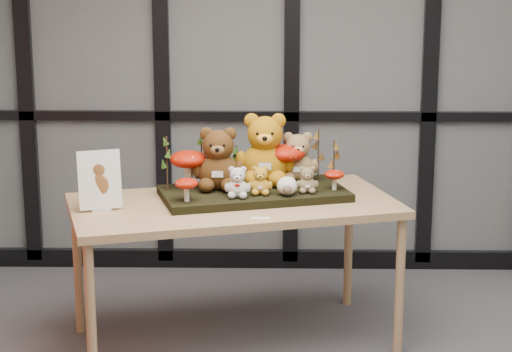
{
  "coord_description": "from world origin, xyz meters",
  "views": [
    {
      "loc": [
        -0.57,
        -3.56,
        2.08
      ],
      "look_at": [
        -0.66,
        1.16,
        0.95
      ],
      "focal_mm": 65.0,
      "sensor_mm": 36.0,
      "label": 1
    }
  ],
  "objects_px": {
    "bear_tan_back": "(298,154)",
    "mushroom_back_left": "(189,167)",
    "mushroom_back_right": "(286,162)",
    "diorama_tray": "(254,194)",
    "bear_brown_medium": "(218,155)",
    "bear_small_yellow": "(260,179)",
    "sign_holder": "(100,183)",
    "bear_white_bow": "(238,180)",
    "mushroom_front_right": "(334,179)",
    "bear_beige_small": "(307,178)",
    "plush_cream_hedgehog": "(287,185)",
    "mushroom_front_left": "(187,188)",
    "bear_pooh_yellow": "(265,145)",
    "display_table": "(234,214)"
  },
  "relations": [
    {
      "from": "bear_beige_small",
      "to": "bear_small_yellow",
      "type": "bearing_deg",
      "value": 173.13
    },
    {
      "from": "bear_brown_medium",
      "to": "sign_holder",
      "type": "relative_size",
      "value": 1.19
    },
    {
      "from": "bear_small_yellow",
      "to": "bear_white_bow",
      "type": "relative_size",
      "value": 0.93
    },
    {
      "from": "plush_cream_hedgehog",
      "to": "mushroom_back_left",
      "type": "distance_m",
      "value": 0.56
    },
    {
      "from": "bear_white_bow",
      "to": "plush_cream_hedgehog",
      "type": "xyz_separation_m",
      "value": [
        0.26,
        0.05,
        -0.04
      ]
    },
    {
      "from": "display_table",
      "to": "bear_pooh_yellow",
      "type": "bearing_deg",
      "value": 41.35
    },
    {
      "from": "bear_beige_small",
      "to": "bear_pooh_yellow",
      "type": "bearing_deg",
      "value": 121.1
    },
    {
      "from": "bear_pooh_yellow",
      "to": "bear_tan_back",
      "type": "height_order",
      "value": "bear_pooh_yellow"
    },
    {
      "from": "sign_holder",
      "to": "bear_brown_medium",
      "type": "bearing_deg",
      "value": 7.49
    },
    {
      "from": "bear_small_yellow",
      "to": "plush_cream_hedgehog",
      "type": "height_order",
      "value": "bear_small_yellow"
    },
    {
      "from": "bear_pooh_yellow",
      "to": "bear_small_yellow",
      "type": "xyz_separation_m",
      "value": [
        -0.02,
        -0.25,
        -0.13
      ]
    },
    {
      "from": "bear_brown_medium",
      "to": "bear_tan_back",
      "type": "distance_m",
      "value": 0.47
    },
    {
      "from": "diorama_tray",
      "to": "bear_small_yellow",
      "type": "height_order",
      "value": "bear_small_yellow"
    },
    {
      "from": "bear_pooh_yellow",
      "to": "plush_cream_hedgehog",
      "type": "xyz_separation_m",
      "value": [
        0.12,
        -0.27,
        -0.16
      ]
    },
    {
      "from": "plush_cream_hedgehog",
      "to": "mushroom_back_left",
      "type": "height_order",
      "value": "mushroom_back_left"
    },
    {
      "from": "mushroom_back_left",
      "to": "mushroom_front_left",
      "type": "height_order",
      "value": "mushroom_back_left"
    },
    {
      "from": "bear_tan_back",
      "to": "mushroom_front_right",
      "type": "relative_size",
      "value": 2.56
    },
    {
      "from": "bear_beige_small",
      "to": "mushroom_front_right",
      "type": "bearing_deg",
      "value": 5.19
    },
    {
      "from": "bear_beige_small",
      "to": "bear_tan_back",
      "type": "bearing_deg",
      "value": 84.05
    },
    {
      "from": "bear_pooh_yellow",
      "to": "bear_beige_small",
      "type": "bearing_deg",
      "value": -58.9
    },
    {
      "from": "diorama_tray",
      "to": "sign_holder",
      "type": "xyz_separation_m",
      "value": [
        -0.78,
        -0.28,
        0.13
      ]
    },
    {
      "from": "display_table",
      "to": "mushroom_front_right",
      "type": "xyz_separation_m",
      "value": [
        0.54,
        0.11,
        0.17
      ]
    },
    {
      "from": "bear_tan_back",
      "to": "bear_small_yellow",
      "type": "xyz_separation_m",
      "value": [
        -0.2,
        -0.3,
        -0.07
      ]
    },
    {
      "from": "bear_pooh_yellow",
      "to": "mushroom_front_left",
      "type": "xyz_separation_m",
      "value": [
        -0.4,
        -0.4,
        -0.15
      ]
    },
    {
      "from": "bear_tan_back",
      "to": "mushroom_back_left",
      "type": "height_order",
      "value": "bear_tan_back"
    },
    {
      "from": "mushroom_front_right",
      "to": "bear_pooh_yellow",
      "type": "bearing_deg",
      "value": 158.06
    },
    {
      "from": "diorama_tray",
      "to": "mushroom_back_right",
      "type": "xyz_separation_m",
      "value": [
        0.17,
        0.17,
        0.14
      ]
    },
    {
      "from": "bear_tan_back",
      "to": "sign_holder",
      "type": "xyz_separation_m",
      "value": [
        -1.02,
        -0.48,
        -0.05
      ]
    },
    {
      "from": "bear_tan_back",
      "to": "bear_white_bow",
      "type": "bearing_deg",
      "value": -148.32
    },
    {
      "from": "bear_white_bow",
      "to": "mushroom_back_right",
      "type": "distance_m",
      "value": 0.41
    },
    {
      "from": "bear_tan_back",
      "to": "sign_holder",
      "type": "bearing_deg",
      "value": -171.23
    },
    {
      "from": "sign_holder",
      "to": "diorama_tray",
      "type": "bearing_deg",
      "value": -0.17
    },
    {
      "from": "bear_beige_small",
      "to": "mushroom_back_right",
      "type": "bearing_deg",
      "value": 101.22
    },
    {
      "from": "diorama_tray",
      "to": "mushroom_front_left",
      "type": "bearing_deg",
      "value": -160.94
    },
    {
      "from": "mushroom_front_right",
      "to": "sign_holder",
      "type": "height_order",
      "value": "sign_holder"
    },
    {
      "from": "diorama_tray",
      "to": "mushroom_front_right",
      "type": "xyz_separation_m",
      "value": [
        0.44,
        0.01,
        0.08
      ]
    },
    {
      "from": "mushroom_front_left",
      "to": "plush_cream_hedgehog",
      "type": "bearing_deg",
      "value": 14.43
    },
    {
      "from": "mushroom_front_left",
      "to": "sign_holder",
      "type": "bearing_deg",
      "value": -175.72
    },
    {
      "from": "display_table",
      "to": "bear_white_bow",
      "type": "xyz_separation_m",
      "value": [
        0.02,
        -0.06,
        0.2
      ]
    },
    {
      "from": "bear_pooh_yellow",
      "to": "bear_small_yellow",
      "type": "height_order",
      "value": "bear_pooh_yellow"
    },
    {
      "from": "bear_small_yellow",
      "to": "sign_holder",
      "type": "bearing_deg",
      "value": 176.36
    },
    {
      "from": "display_table",
      "to": "plush_cream_hedgehog",
      "type": "relative_size",
      "value": 17.29
    },
    {
      "from": "diorama_tray",
      "to": "mushroom_back_left",
      "type": "bearing_deg",
      "value": 157.26
    },
    {
      "from": "bear_brown_medium",
      "to": "bear_white_bow",
      "type": "relative_size",
      "value": 2.05
    },
    {
      "from": "mushroom_back_right",
      "to": "diorama_tray",
      "type": "bearing_deg",
      "value": -135.76
    },
    {
      "from": "mushroom_front_right",
      "to": "bear_white_bow",
      "type": "bearing_deg",
      "value": -162.43
    },
    {
      "from": "plush_cream_hedgehog",
      "to": "mushroom_front_left",
      "type": "distance_m",
      "value": 0.54
    },
    {
      "from": "bear_brown_medium",
      "to": "bear_small_yellow",
      "type": "xyz_separation_m",
      "value": [
        0.23,
        -0.12,
        -0.1
      ]
    },
    {
      "from": "bear_white_bow",
      "to": "mushroom_front_left",
      "type": "distance_m",
      "value": 0.28
    },
    {
      "from": "mushroom_back_left",
      "to": "mushroom_front_left",
      "type": "xyz_separation_m",
      "value": [
        0.01,
        -0.28,
        -0.05
      ]
    }
  ]
}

